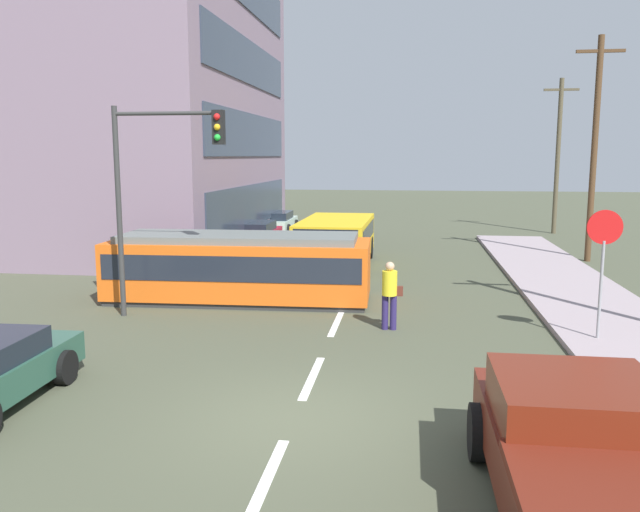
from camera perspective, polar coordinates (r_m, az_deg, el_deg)
ground_plane at (r=20.15m, az=2.74°, el=-3.13°), size 120.00×120.00×0.00m
sidewalk_curb_right at (r=16.93m, az=25.10°, el=-6.06°), size 3.20×36.00×0.14m
lane_stripe_0 at (r=8.88m, az=-4.80°, el=-19.22°), size 0.16×2.40×0.01m
lane_stripe_1 at (r=12.49m, az=-0.69°, el=-10.68°), size 0.16×2.40×0.01m
lane_stripe_2 at (r=16.28m, az=1.44°, el=-6.01°), size 0.16×2.40×0.01m
lane_stripe_3 at (r=24.34m, az=3.67°, el=-1.04°), size 0.16×2.40×0.01m
lane_stripe_4 at (r=30.25m, az=4.53°, el=0.89°), size 0.16×2.40×0.01m
corner_building at (r=33.80m, az=-21.30°, el=20.27°), size 16.93×16.20×22.40m
streetcar_tram at (r=18.83m, az=-7.15°, el=-0.91°), size 7.60×2.77×1.95m
city_bus at (r=24.81m, az=1.42°, el=1.54°), size 2.62×5.73×1.77m
pedestrian_crossing at (r=15.64m, az=6.20°, el=-3.14°), size 0.50×0.36×1.67m
pickup_truck_parked at (r=8.19m, az=22.44°, el=-16.23°), size 2.29×5.00×1.55m
parked_sedan_mid at (r=23.20m, az=-9.33°, el=-0.08°), size 2.09×4.43×1.19m
parked_sedan_far at (r=29.74m, az=-5.76°, el=1.94°), size 1.96×4.10×1.19m
parked_sedan_furthest at (r=35.18m, az=-3.92°, el=3.03°), size 1.98×4.10×1.19m
stop_sign at (r=15.45m, az=23.80°, el=0.71°), size 0.76×0.07×2.88m
traffic_light_mast at (r=16.94m, az=-14.14°, el=7.26°), size 2.92×0.33×5.43m
utility_pole_mid at (r=27.67m, az=23.13°, el=8.93°), size 1.80×0.24×8.74m
utility_pole_far at (r=37.14m, az=20.31°, el=8.50°), size 1.80×0.24×8.24m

